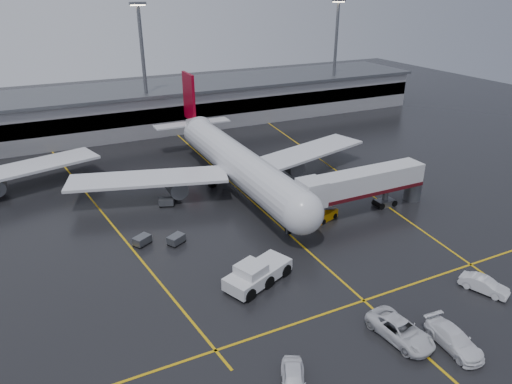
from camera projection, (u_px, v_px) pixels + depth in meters
name	position (u px, v px, depth m)	size (l,w,h in m)	color
ground	(263.00, 211.00, 63.25)	(220.00, 220.00, 0.00)	black
apron_line_centre	(263.00, 211.00, 63.25)	(0.25, 90.00, 0.02)	gold
apron_line_stop	(364.00, 301.00, 45.17)	(60.00, 0.25, 0.02)	gold
apron_line_left	(100.00, 210.00, 63.48)	(0.25, 70.00, 0.02)	gold
apron_line_right	(331.00, 167.00, 78.65)	(0.25, 70.00, 0.02)	gold
terminal	(164.00, 105.00, 100.87)	(122.00, 19.00, 8.60)	gray
light_mast_mid	(143.00, 63.00, 89.87)	(3.00, 1.20, 25.45)	#595B60
light_mast_right	(336.00, 50.00, 107.83)	(3.00, 1.20, 25.45)	#595B60
main_airliner	(234.00, 160.00, 69.51)	(48.80, 45.60, 14.10)	silver
jet_bridge	(363.00, 185.00, 61.46)	(19.90, 3.40, 6.05)	silver
pushback_tractor	(257.00, 274.00, 47.43)	(8.21, 5.75, 2.72)	silver
belt_loader	(325.00, 215.00, 60.75)	(3.97, 2.66, 2.32)	#C67E04
service_van_a	(400.00, 330.00, 40.01)	(2.88, 6.25, 1.74)	silver
service_van_b	(454.00, 339.00, 39.06)	(2.29, 5.63, 1.63)	white
service_van_c	(484.00, 285.00, 46.26)	(1.62, 4.64, 1.53)	white
service_van_d	(293.00, 380.00, 35.11)	(1.82, 4.52, 1.54)	white
baggage_cart_a	(176.00, 239.00, 54.91)	(2.38, 2.12, 1.12)	#595B60
baggage_cart_b	(142.00, 240.00, 54.72)	(2.38, 2.13, 1.12)	#595B60
baggage_cart_c	(166.00, 202.00, 64.44)	(2.34, 1.94, 1.12)	#595B60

